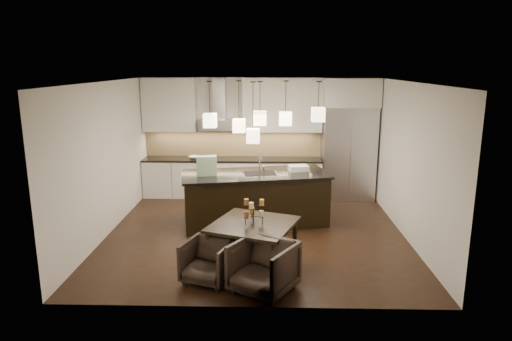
{
  "coord_description": "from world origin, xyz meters",
  "views": [
    {
      "loc": [
        0.23,
        -8.15,
        3.1
      ],
      "look_at": [
        0.0,
        0.2,
        1.15
      ],
      "focal_mm": 32.0,
      "sensor_mm": 36.0,
      "label": 1
    }
  ],
  "objects_px": {
    "dining_table": "(253,245)",
    "island_body": "(255,199)",
    "armchair_right": "(263,267)",
    "armchair_left": "(208,261)",
    "refrigerator": "(348,153)"
  },
  "relations": [
    {
      "from": "armchair_right",
      "to": "island_body",
      "type": "bearing_deg",
      "value": 126.05
    },
    {
      "from": "refrigerator",
      "to": "armchair_right",
      "type": "height_order",
      "value": "refrigerator"
    },
    {
      "from": "dining_table",
      "to": "armchair_right",
      "type": "bearing_deg",
      "value": -58.07
    },
    {
      "from": "island_body",
      "to": "dining_table",
      "type": "xyz_separation_m",
      "value": [
        0.03,
        -2.03,
        -0.13
      ]
    },
    {
      "from": "refrigerator",
      "to": "armchair_left",
      "type": "height_order",
      "value": "refrigerator"
    },
    {
      "from": "refrigerator",
      "to": "armchair_left",
      "type": "distance_m",
      "value": 5.23
    },
    {
      "from": "island_body",
      "to": "armchair_left",
      "type": "height_order",
      "value": "island_body"
    },
    {
      "from": "island_body",
      "to": "armchair_right",
      "type": "relative_size",
      "value": 3.45
    },
    {
      "from": "refrigerator",
      "to": "armchair_left",
      "type": "relative_size",
      "value": 3.15
    },
    {
      "from": "dining_table",
      "to": "refrigerator",
      "type": "bearing_deg",
      "value": 82.22
    },
    {
      "from": "refrigerator",
      "to": "dining_table",
      "type": "bearing_deg",
      "value": -118.39
    },
    {
      "from": "armchair_left",
      "to": "armchair_right",
      "type": "height_order",
      "value": "armchair_right"
    },
    {
      "from": "dining_table",
      "to": "island_body",
      "type": "bearing_deg",
      "value": 111.59
    },
    {
      "from": "island_body",
      "to": "armchair_right",
      "type": "height_order",
      "value": "island_body"
    },
    {
      "from": "island_body",
      "to": "armchair_right",
      "type": "distance_m",
      "value": 2.86
    }
  ]
}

